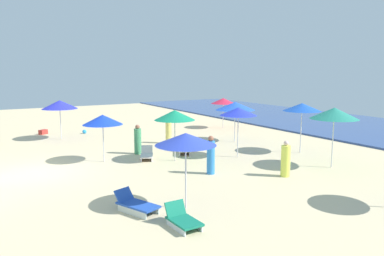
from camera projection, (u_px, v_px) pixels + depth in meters
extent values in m
plane|color=beige|center=(40.00, 173.00, 16.58)|extent=(60.00, 60.00, 0.00)
cube|color=#304C8E|center=(374.00, 129.00, 28.52)|extent=(60.00, 12.59, 0.12)
cylinder|color=silver|center=(238.00, 136.00, 19.43)|extent=(0.05, 0.05, 2.17)
cone|color=blue|center=(238.00, 111.00, 19.23)|extent=(1.89, 1.89, 0.41)
cylinder|color=silver|center=(301.00, 132.00, 20.48)|extent=(0.05, 0.05, 2.28)
cone|color=blue|center=(302.00, 107.00, 20.27)|extent=(2.02, 2.02, 0.42)
cylinder|color=silver|center=(186.00, 177.00, 12.24)|extent=(0.05, 0.05, 2.10)
cone|color=#2D43BF|center=(186.00, 139.00, 12.05)|extent=(1.98, 1.98, 0.39)
cube|color=silver|center=(132.00, 212.00, 11.76)|extent=(1.18, 0.50, 0.22)
cube|color=silver|center=(144.00, 207.00, 12.20)|extent=(1.18, 0.50, 0.22)
cube|color=#224CB0|center=(138.00, 205.00, 11.96)|extent=(1.54, 1.13, 0.06)
cube|color=#224CB0|center=(124.00, 195.00, 12.32)|extent=(0.51, 0.69, 0.41)
cube|color=silver|center=(176.00, 227.00, 10.65)|extent=(1.00, 0.08, 0.18)
cube|color=silver|center=(193.00, 223.00, 10.95)|extent=(1.00, 0.08, 0.18)
cube|color=#147558|center=(184.00, 221.00, 10.79)|extent=(1.13, 0.70, 0.06)
cube|color=#147558|center=(175.00, 209.00, 11.17)|extent=(0.28, 0.63, 0.45)
cylinder|color=silver|center=(235.00, 126.00, 23.70)|extent=(0.05, 0.05, 1.99)
cone|color=blue|center=(235.00, 106.00, 23.51)|extent=(2.46, 2.46, 0.50)
cylinder|color=silver|center=(223.00, 116.00, 29.14)|extent=(0.05, 0.05, 1.90)
cone|color=#D42443|center=(223.00, 101.00, 28.96)|extent=(1.90, 1.90, 0.42)
cylinder|color=silver|center=(333.00, 143.00, 17.35)|extent=(0.05, 0.05, 2.27)
cone|color=#23826E|center=(334.00, 113.00, 17.14)|extent=(2.17, 2.17, 0.52)
cylinder|color=silver|center=(103.00, 143.00, 18.49)|extent=(0.05, 0.05, 1.84)
cone|color=blue|center=(103.00, 120.00, 18.31)|extent=(1.93, 1.93, 0.49)
cylinder|color=silver|center=(61.00, 124.00, 24.46)|extent=(0.05, 0.05, 1.99)
cone|color=#2B30CA|center=(60.00, 105.00, 24.27)|extent=(2.24, 2.24, 0.55)
cylinder|color=silver|center=(175.00, 141.00, 18.65)|extent=(0.05, 0.05, 2.04)
cone|color=#158A5E|center=(175.00, 115.00, 18.46)|extent=(2.00, 2.00, 0.49)
cube|color=silver|center=(180.00, 152.00, 20.27)|extent=(1.10, 0.60, 0.24)
cube|color=silver|center=(189.00, 152.00, 20.30)|extent=(1.10, 0.60, 0.24)
cube|color=silver|center=(184.00, 149.00, 20.26)|extent=(1.48, 1.17, 0.06)
cube|color=silver|center=(184.00, 143.00, 20.85)|extent=(0.56, 0.67, 0.48)
cube|color=silver|center=(142.00, 158.00, 19.01)|extent=(0.98, 0.49, 0.18)
cube|color=silver|center=(152.00, 158.00, 19.05)|extent=(0.98, 0.49, 0.18)
cube|color=silver|center=(147.00, 155.00, 19.01)|extent=(1.33, 1.05, 0.06)
cube|color=silver|center=(147.00, 150.00, 19.51)|extent=(0.60, 0.68, 0.41)
cylinder|color=#E6D567|center=(169.00, 132.00, 23.16)|extent=(0.47, 0.47, 1.42)
sphere|color=beige|center=(168.00, 119.00, 23.04)|extent=(0.24, 0.24, 0.24)
cylinder|color=#2F80D2|center=(211.00, 158.00, 16.34)|extent=(0.36, 0.36, 1.45)
sphere|color=#995C44|center=(211.00, 139.00, 16.22)|extent=(0.24, 0.24, 0.24)
cylinder|color=#EDF657|center=(286.00, 161.00, 15.96)|extent=(0.41, 0.41, 1.33)
sphere|color=beige|center=(286.00, 143.00, 15.84)|extent=(0.22, 0.22, 0.22)
cylinder|color=#439361|center=(138.00, 141.00, 20.25)|extent=(0.53, 0.53, 1.36)
sphere|color=#965D46|center=(137.00, 127.00, 20.13)|extent=(0.23, 0.23, 0.23)
sphere|color=#2595DF|center=(84.00, 132.00, 26.75)|extent=(0.28, 0.28, 0.28)
cube|color=red|center=(43.00, 132.00, 26.46)|extent=(0.60, 0.65, 0.32)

